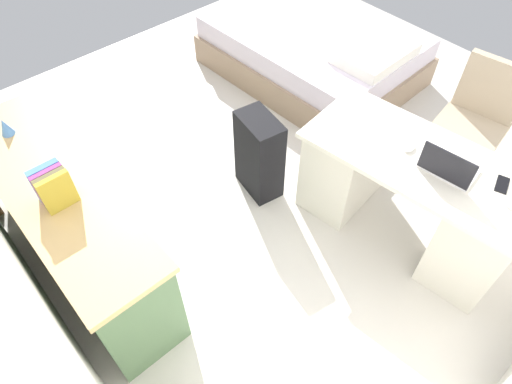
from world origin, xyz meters
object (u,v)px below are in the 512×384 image
office_chair (469,130)px  credenza (72,228)px  cell_phone_near_laptop (502,184)px  laptop (448,167)px  suitcase_black (259,155)px  computer_mouse (410,147)px  desk (408,194)px  bed (314,51)px  figurine_small (5,127)px

office_chair → credenza: bearing=66.3°
cell_phone_near_laptop → laptop: bearing=12.3°
suitcase_black → cell_phone_near_laptop: size_ratio=4.93×
laptop → computer_mouse: bearing=-1.5°
suitcase_black → desk: bearing=-144.0°
credenza → suitcase_black: size_ratio=2.68×
bed → laptop: bearing=153.8°
desk → cell_phone_near_laptop: 0.57m
desk → laptop: laptop is taller
suitcase_black → computer_mouse: computer_mouse is taller
bed → cell_phone_near_laptop: (-2.17, 0.77, 0.48)m
desk → bed: (1.74, -0.93, -0.13)m
credenza → figurine_small: 0.73m
laptop → cell_phone_near_laptop: bearing=-148.8°
laptop → cell_phone_near_laptop: (-0.27, -0.16, -0.04)m
computer_mouse → figurine_small: (1.68, 1.81, 0.11)m
figurine_small → suitcase_black: bearing=-121.8°
bed → office_chair: bearing=176.1°
desk → laptop: 0.42m
office_chair → computer_mouse: 0.87m
office_chair → cell_phone_near_laptop: bearing=126.9°
computer_mouse → cell_phone_near_laptop: computer_mouse is taller
cell_phone_near_laptop → desk: bearing=1.0°
computer_mouse → figurine_small: 2.47m
bed → computer_mouse: bearing=150.5°
desk → suitcase_black: bearing=26.2°
laptop → figurine_small: (1.95, 1.80, 0.07)m
suitcase_black → figurine_small: 1.65m
bed → figurine_small: 2.80m
laptop → cell_phone_near_laptop: size_ratio=2.47×
bed → desk: bearing=152.0°
computer_mouse → cell_phone_near_laptop: size_ratio=0.74×
computer_mouse → credenza: bearing=50.8°
credenza → suitcase_black: 1.36m
laptop → figurine_small: size_ratio=3.06×
cell_phone_near_laptop → figurine_small: 2.96m
credenza → laptop: laptop is taller
credenza → laptop: 2.29m
credenza → bed: (0.53, -2.73, -0.15)m
bed → laptop: (-1.90, 0.93, 0.53)m
suitcase_black → figurine_small: (0.83, 1.33, 0.51)m
laptop → suitcase_black: bearing=22.6°
office_chair → bed: office_chair is taller
credenza → cell_phone_near_laptop: bearing=-129.9°
desk → suitcase_black: (0.96, 0.47, -0.04)m
suitcase_black → laptop: size_ratio=2.00×
bed → suitcase_black: suitcase_black is taller
cell_phone_near_laptop → figurine_small: bearing=22.6°
laptop → office_chair: bearing=-74.7°
bed → figurine_small: (0.05, 2.73, 0.60)m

